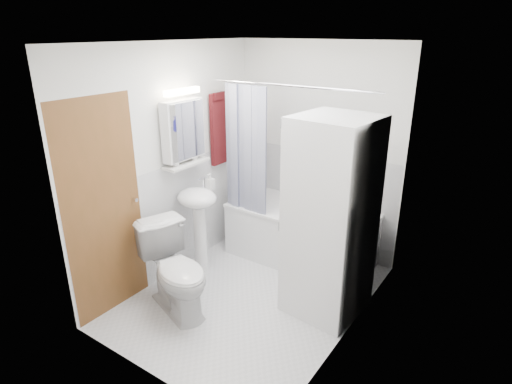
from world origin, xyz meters
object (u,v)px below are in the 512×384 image
Objects in this scene: sink at (198,211)px; toilet at (177,271)px; washer_dryer at (330,219)px; bathtub at (301,232)px.

sink is 1.26× the size of toilet.
washer_dryer is 2.22× the size of toilet.
sink reaches higher than bathtub.
bathtub is 1.10m from washer_dryer.
sink reaches higher than toilet.
toilet reaches higher than bathtub.
bathtub is 1.56× the size of sink.
bathtub is 0.88× the size of washer_dryer.
toilet is at bearing -108.42° from bathtub.
washer_dryer is (0.64, -0.67, 0.58)m from bathtub.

